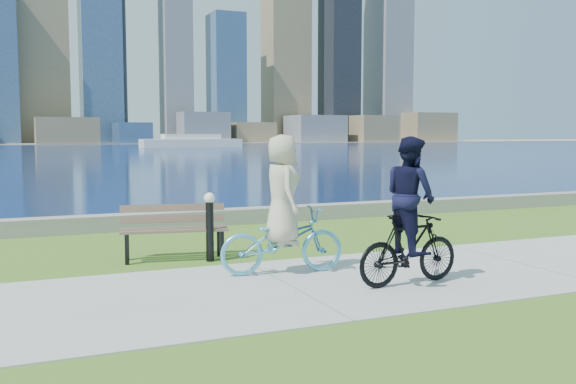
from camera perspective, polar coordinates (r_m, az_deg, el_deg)
name	(u,v)px	position (r m, az deg, el deg)	size (l,w,h in m)	color
ground	(519,264)	(11.02, 19.84, -6.05)	(320.00, 320.00, 0.00)	#3D641A
concrete_path	(519,264)	(11.02, 19.84, -6.00)	(80.00, 3.50, 0.02)	#9E9F9A
seawall	(339,211)	(16.02, 4.55, -1.66)	(90.00, 0.50, 0.35)	gray
bay_water	(80,151)	(80.24, -17.97, 3.51)	(320.00, 131.00, 0.01)	#0C204F
far_shore	(52,143)	(138.08, -20.23, 4.09)	(320.00, 30.00, 0.12)	gray
city_skyline	(56,32)	(138.92, -19.90, 13.20)	(179.94, 21.38, 76.00)	#756448
ferry_far	(191,142)	(94.57, -8.62, 4.42)	(14.38, 4.11, 1.95)	silver
park_bench	(174,226)	(10.86, -10.11, -3.03)	(1.82, 0.89, 0.90)	black
bollard_lamp	(210,222)	(10.58, -6.98, -2.67)	(0.18, 0.18, 1.14)	black
cyclist_woman	(282,222)	(9.49, -0.52, -2.71)	(0.88, 1.94, 2.06)	#57B1D4
cyclist_man	(410,223)	(8.94, 10.75, -2.69)	(0.66, 1.66, 2.04)	black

